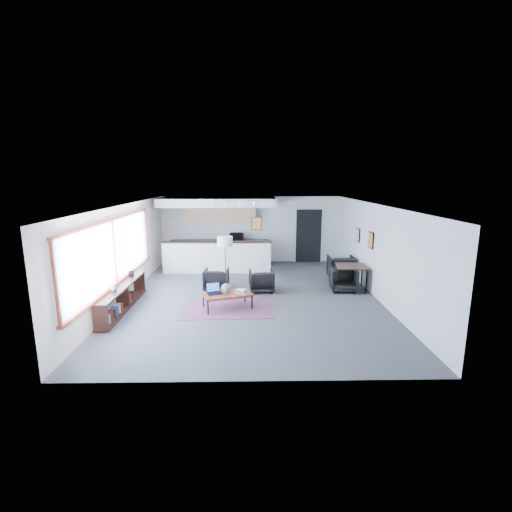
{
  "coord_description": "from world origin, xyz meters",
  "views": [
    {
      "loc": [
        -0.06,
        -10.1,
        3.32
      ],
      "look_at": [
        0.14,
        0.4,
        1.09
      ],
      "focal_mm": 26.0,
      "sensor_mm": 36.0,
      "label": 1
    }
  ],
  "objects_px": {
    "floor_lamp": "(225,244)",
    "dining_chair_near": "(344,280)",
    "armchair_right": "(262,280)",
    "coffee_table": "(227,294)",
    "armchair_left": "(216,279)",
    "laptop": "(214,290)",
    "book_stack": "(241,291)",
    "microwave": "(236,236)",
    "dining_table": "(351,268)",
    "dining_chair_far": "(341,268)",
    "ceramic_pot": "(226,288)"
  },
  "relations": [
    {
      "from": "floor_lamp",
      "to": "dining_chair_near",
      "type": "xyz_separation_m",
      "value": [
        3.52,
        -0.32,
        -1.07
      ]
    },
    {
      "from": "dining_chair_near",
      "to": "floor_lamp",
      "type": "bearing_deg",
      "value": -179.75
    },
    {
      "from": "coffee_table",
      "to": "microwave",
      "type": "xyz_separation_m",
      "value": [
        0.08,
        5.12,
        0.73
      ]
    },
    {
      "from": "coffee_table",
      "to": "ceramic_pot",
      "type": "height_order",
      "value": "ceramic_pot"
    },
    {
      "from": "floor_lamp",
      "to": "dining_chair_far",
      "type": "height_order",
      "value": "floor_lamp"
    },
    {
      "from": "coffee_table",
      "to": "ceramic_pot",
      "type": "distance_m",
      "value": 0.16
    },
    {
      "from": "floor_lamp",
      "to": "ceramic_pot",
      "type": "bearing_deg",
      "value": -85.89
    },
    {
      "from": "coffee_table",
      "to": "dining_chair_far",
      "type": "height_order",
      "value": "dining_chair_far"
    },
    {
      "from": "ceramic_pot",
      "to": "book_stack",
      "type": "xyz_separation_m",
      "value": [
        0.38,
        0.04,
        -0.09
      ]
    },
    {
      "from": "floor_lamp",
      "to": "dining_chair_near",
      "type": "height_order",
      "value": "floor_lamp"
    },
    {
      "from": "armchair_left",
      "to": "microwave",
      "type": "height_order",
      "value": "microwave"
    },
    {
      "from": "laptop",
      "to": "dining_chair_far",
      "type": "distance_m",
      "value": 4.84
    },
    {
      "from": "laptop",
      "to": "microwave",
      "type": "xyz_separation_m",
      "value": [
        0.42,
        5.09,
        0.62
      ]
    },
    {
      "from": "armchair_left",
      "to": "dining_chair_near",
      "type": "relative_size",
      "value": 1.1
    },
    {
      "from": "coffee_table",
      "to": "dining_chair_near",
      "type": "bearing_deg",
      "value": 4.32
    },
    {
      "from": "ceramic_pot",
      "to": "dining_chair_far",
      "type": "height_order",
      "value": "dining_chair_far"
    },
    {
      "from": "dining_chair_near",
      "to": "microwave",
      "type": "bearing_deg",
      "value": 137.25
    },
    {
      "from": "coffee_table",
      "to": "armchair_left",
      "type": "relative_size",
      "value": 1.93
    },
    {
      "from": "coffee_table",
      "to": "armchair_left",
      "type": "height_order",
      "value": "armchair_left"
    },
    {
      "from": "floor_lamp",
      "to": "coffee_table",
      "type": "bearing_deg",
      "value": -85.12
    },
    {
      "from": "coffee_table",
      "to": "ceramic_pot",
      "type": "xyz_separation_m",
      "value": [
        -0.02,
        -0.0,
        0.16
      ]
    },
    {
      "from": "book_stack",
      "to": "armchair_right",
      "type": "relative_size",
      "value": 0.52
    },
    {
      "from": "coffee_table",
      "to": "microwave",
      "type": "relative_size",
      "value": 2.73
    },
    {
      "from": "book_stack",
      "to": "armchair_right",
      "type": "height_order",
      "value": "armchair_right"
    },
    {
      "from": "book_stack",
      "to": "microwave",
      "type": "xyz_separation_m",
      "value": [
        -0.28,
        5.09,
        0.65
      ]
    },
    {
      "from": "coffee_table",
      "to": "armchair_right",
      "type": "height_order",
      "value": "armchair_right"
    },
    {
      "from": "microwave",
      "to": "dining_chair_far",
      "type": "bearing_deg",
      "value": -25.81
    },
    {
      "from": "floor_lamp",
      "to": "armchair_left",
      "type": "bearing_deg",
      "value": -146.88
    },
    {
      "from": "book_stack",
      "to": "microwave",
      "type": "distance_m",
      "value": 5.14
    },
    {
      "from": "book_stack",
      "to": "armchair_left",
      "type": "xyz_separation_m",
      "value": [
        -0.77,
        1.54,
        -0.09
      ]
    },
    {
      "from": "laptop",
      "to": "book_stack",
      "type": "distance_m",
      "value": 0.71
    },
    {
      "from": "laptop",
      "to": "microwave",
      "type": "relative_size",
      "value": 0.86
    },
    {
      "from": "laptop",
      "to": "dining_chair_far",
      "type": "relative_size",
      "value": 0.6
    },
    {
      "from": "armchair_right",
      "to": "floor_lamp",
      "type": "xyz_separation_m",
      "value": [
        -1.08,
        0.31,
        1.04
      ]
    },
    {
      "from": "dining_chair_far",
      "to": "dining_chair_near",
      "type": "bearing_deg",
      "value": 80.5
    },
    {
      "from": "microwave",
      "to": "coffee_table",
      "type": "bearing_deg",
      "value": -83.32
    },
    {
      "from": "dining_table",
      "to": "dining_chair_far",
      "type": "height_order",
      "value": "dining_table"
    },
    {
      "from": "armchair_left",
      "to": "dining_chair_near",
      "type": "distance_m",
      "value": 3.79
    },
    {
      "from": "armchair_left",
      "to": "armchair_right",
      "type": "xyz_separation_m",
      "value": [
        1.35,
        -0.14,
        -0.01
      ]
    },
    {
      "from": "laptop",
      "to": "floor_lamp",
      "type": "bearing_deg",
      "value": 62.67
    },
    {
      "from": "armchair_right",
      "to": "dining_chair_far",
      "type": "distance_m",
      "value": 3.01
    },
    {
      "from": "coffee_table",
      "to": "armchair_right",
      "type": "xyz_separation_m",
      "value": [
        0.93,
        1.44,
        -0.02
      ]
    },
    {
      "from": "coffee_table",
      "to": "armchair_left",
      "type": "xyz_separation_m",
      "value": [
        -0.41,
        1.58,
        -0.01
      ]
    },
    {
      "from": "dining_table",
      "to": "microwave",
      "type": "height_order",
      "value": "microwave"
    },
    {
      "from": "floor_lamp",
      "to": "armchair_right",
      "type": "bearing_deg",
      "value": -16.0
    },
    {
      "from": "armchair_left",
      "to": "floor_lamp",
      "type": "bearing_deg",
      "value": -142.57
    },
    {
      "from": "laptop",
      "to": "armchair_right",
      "type": "distance_m",
      "value": 1.91
    },
    {
      "from": "laptop",
      "to": "dining_chair_near",
      "type": "relative_size",
      "value": 0.67
    },
    {
      "from": "laptop",
      "to": "ceramic_pot",
      "type": "bearing_deg",
      "value": -26.12
    },
    {
      "from": "armchair_left",
      "to": "floor_lamp",
      "type": "xyz_separation_m",
      "value": [
        0.27,
        0.17,
        1.03
      ]
    }
  ]
}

